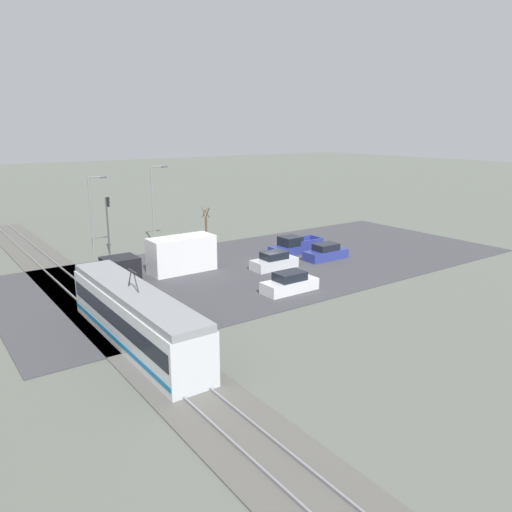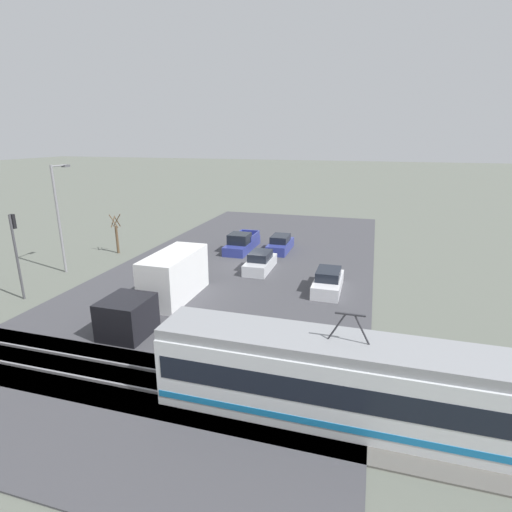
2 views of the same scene
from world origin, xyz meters
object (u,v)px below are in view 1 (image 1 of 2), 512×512
at_px(pickup_truck, 295,246).
at_px(sedan_car_2, 326,253).
at_px(box_truck, 168,258).
at_px(street_lamp_mid_block, 154,200).
at_px(light_rail_tram, 135,317).
at_px(traffic_light_pole, 108,218).
at_px(sedan_car_1, 274,262).
at_px(sedan_car_0, 290,283).
at_px(street_lamp_near_crossing, 93,209).
at_px(street_tree, 206,225).

bearing_deg(pickup_truck, sedan_car_2, -167.71).
height_order(box_truck, street_lamp_mid_block, street_lamp_mid_block).
bearing_deg(light_rail_tram, traffic_light_pole, -15.99).
distance_m(sedan_car_1, traffic_light_pole, 17.56).
xyz_separation_m(sedan_car_0, traffic_light_pole, (19.84, 7.23, 3.03)).
height_order(sedan_car_2, traffic_light_pole, traffic_light_pole).
bearing_deg(pickup_truck, traffic_light_pole, 55.83).
bearing_deg(light_rail_tram, pickup_truck, -62.43).
bearing_deg(street_lamp_near_crossing, sedan_car_1, -145.48).
xyz_separation_m(sedan_car_2, street_lamp_near_crossing, (16.31, 17.15, 3.81)).
distance_m(sedan_car_2, street_lamp_near_crossing, 23.97).
height_order(pickup_truck, street_lamp_mid_block, street_lamp_mid_block).
bearing_deg(sedan_car_2, light_rail_tram, -71.08).
height_order(street_tree, street_lamp_mid_block, street_lamp_mid_block).
xyz_separation_m(light_rail_tram, sedan_car_0, (2.15, -13.53, -0.97)).
distance_m(sedan_car_2, street_lamp_mid_block, 19.35).
bearing_deg(sedan_car_0, street_tree, -11.90).
relative_size(sedan_car_2, street_lamp_near_crossing, 0.57).
height_order(sedan_car_0, sedan_car_1, sedan_car_0).
distance_m(light_rail_tram, sedan_car_2, 23.99).
bearing_deg(box_truck, street_lamp_mid_block, -19.73).
relative_size(traffic_light_pole, street_lamp_near_crossing, 0.75).
relative_size(box_truck, street_lamp_mid_block, 1.15).
relative_size(box_truck, traffic_light_pole, 1.69).
bearing_deg(sedan_car_1, pickup_truck, -57.71).
bearing_deg(traffic_light_pole, sedan_car_0, -159.99).
xyz_separation_m(sedan_car_1, street_lamp_near_crossing, (16.02, 11.02, 3.79)).
relative_size(box_truck, sedan_car_2, 2.22).
relative_size(sedan_car_1, sedan_car_2, 0.97).
relative_size(box_truck, pickup_truck, 1.70).
height_order(sedan_car_2, street_lamp_near_crossing, street_lamp_near_crossing).
distance_m(box_truck, street_tree, 14.42).
bearing_deg(sedan_car_2, street_tree, -161.81).
relative_size(sedan_car_2, street_tree, 1.19).
distance_m(sedan_car_0, street_lamp_mid_block, 21.64).
bearing_deg(sedan_car_1, sedan_car_2, -92.62).
bearing_deg(pickup_truck, street_lamp_mid_block, 39.82).
height_order(box_truck, sedan_car_1, box_truck).
bearing_deg(pickup_truck, sedan_car_1, 122.29).
bearing_deg(sedan_car_1, street_tree, -5.04).
bearing_deg(sedan_car_1, traffic_light_pole, 36.30).
height_order(box_truck, sedan_car_2, box_truck).
bearing_deg(street_lamp_near_crossing, box_truck, -168.73).
bearing_deg(street_lamp_mid_block, light_rail_tram, 152.85).
bearing_deg(street_lamp_mid_block, pickup_truck, -140.18).
xyz_separation_m(box_truck, street_lamp_near_crossing, (12.03, 2.40, 2.99)).
xyz_separation_m(sedan_car_1, street_lamp_mid_block, (15.27, 4.59, 4.22)).
xyz_separation_m(sedan_car_0, sedan_car_1, (5.90, -3.02, -0.00)).
xyz_separation_m(sedan_car_0, street_lamp_near_crossing, (21.93, 8.01, 3.79)).
height_order(sedan_car_1, sedan_car_2, sedan_car_1).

